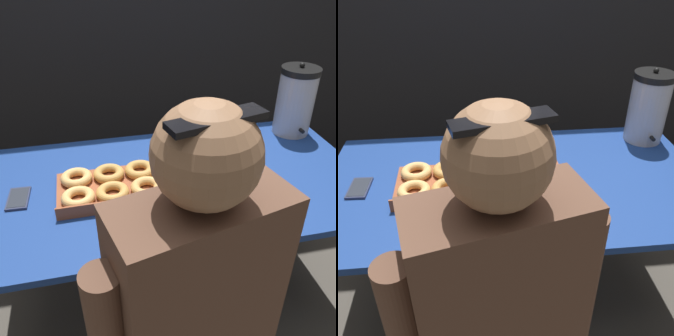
% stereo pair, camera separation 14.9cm
% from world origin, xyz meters
% --- Properties ---
extents(ground_plane, '(12.00, 12.00, 0.00)m').
position_xyz_m(ground_plane, '(0.00, 0.00, 0.00)').
color(ground_plane, '#4C473F').
extents(folding_table, '(1.55, 0.84, 0.71)m').
position_xyz_m(folding_table, '(0.00, 0.00, 0.67)').
color(folding_table, navy).
rests_on(folding_table, ground).
extents(donut_box, '(0.69, 0.30, 0.05)m').
position_xyz_m(donut_box, '(-0.16, -0.02, 0.73)').
color(donut_box, brown).
rests_on(donut_box, folding_table).
extents(coffee_urn, '(0.18, 0.21, 0.35)m').
position_xyz_m(coffee_urn, '(0.65, 0.29, 0.87)').
color(coffee_urn, '#B7B7BC').
rests_on(coffee_urn, folding_table).
extents(cell_phone, '(0.08, 0.14, 0.01)m').
position_xyz_m(cell_phone, '(-0.62, -0.00, 0.71)').
color(cell_phone, '#2D334C').
rests_on(cell_phone, folding_table).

